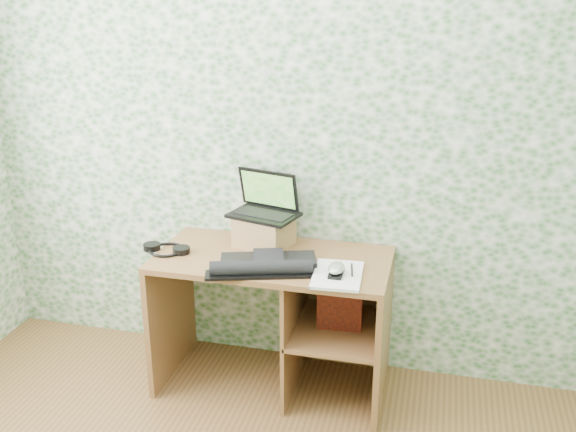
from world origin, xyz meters
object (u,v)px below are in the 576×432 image
(notepad, at_px, (338,275))
(riser, at_px, (264,231))
(desk, at_px, (289,303))
(laptop, at_px, (266,204))
(keyboard, at_px, (265,264))

(notepad, bearing_deg, riser, 143.20)
(riser, xyz_separation_m, notepad, (0.45, -0.29, -0.07))
(desk, relative_size, laptop, 3.05)
(desk, bearing_deg, keyboard, -111.79)
(desk, bearing_deg, laptop, 136.88)
(keyboard, xyz_separation_m, notepad, (0.36, 0.00, -0.02))
(riser, xyz_separation_m, laptop, (-0.00, 0.04, 0.14))
(notepad, bearing_deg, desk, 144.40)
(laptop, bearing_deg, desk, -28.14)
(keyboard, bearing_deg, desk, 50.97)
(laptop, relative_size, keyboard, 0.72)
(desk, height_order, riser, riser)
(keyboard, relative_size, notepad, 1.66)
(laptop, bearing_deg, riser, -75.01)
(riser, bearing_deg, notepad, -33.34)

